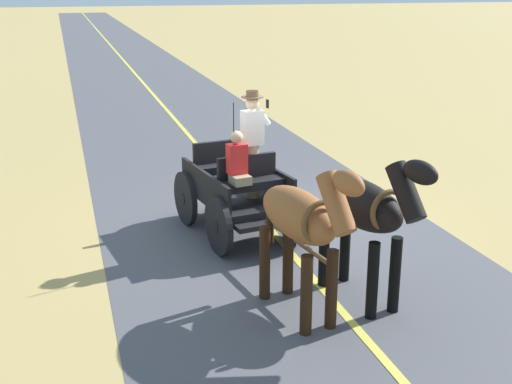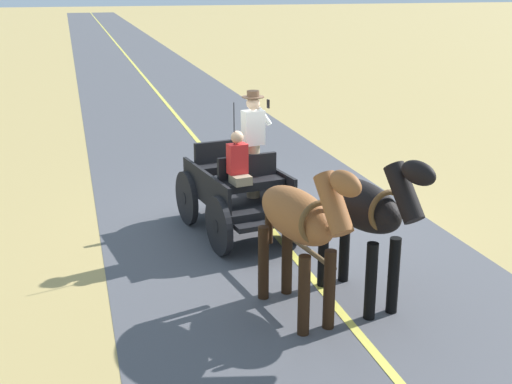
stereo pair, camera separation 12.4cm
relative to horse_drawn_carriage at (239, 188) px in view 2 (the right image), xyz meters
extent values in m
plane|color=tan|center=(-0.58, -0.27, -0.82)|extent=(200.00, 200.00, 0.00)
cube|color=#4C4C51|center=(-0.58, -0.27, -0.81)|extent=(5.84, 160.00, 0.01)
cube|color=#DBCC4C|center=(-0.58, -0.27, -0.81)|extent=(0.12, 160.00, 0.00)
cube|color=black|center=(0.02, -0.08, -0.16)|extent=(1.54, 2.36, 0.12)
cube|color=black|center=(-0.55, -0.17, 0.12)|extent=(0.40, 2.07, 0.44)
cube|color=black|center=(0.58, 0.01, 0.12)|extent=(0.40, 2.07, 0.44)
cube|color=black|center=(-0.18, 1.12, -0.26)|extent=(1.10, 0.41, 0.08)
cube|color=black|center=(0.21, -1.27, -0.34)|extent=(0.74, 0.31, 0.06)
cube|color=black|center=(-0.08, 0.51, 0.22)|extent=(1.06, 0.52, 0.14)
cube|color=black|center=(-0.05, 0.34, 0.44)|extent=(1.02, 0.24, 0.44)
cube|color=black|center=(0.10, -0.57, 0.22)|extent=(1.06, 0.52, 0.14)
cube|color=black|center=(0.13, -0.75, 0.44)|extent=(1.02, 0.24, 0.44)
cylinder|color=black|center=(-0.75, 0.57, -0.34)|extent=(0.25, 0.96, 0.96)
cylinder|color=black|center=(-0.75, 0.57, -0.34)|extent=(0.15, 0.23, 0.21)
cylinder|color=black|center=(0.53, 0.78, -0.34)|extent=(0.25, 0.96, 0.96)
cylinder|color=black|center=(0.53, 0.78, -0.34)|extent=(0.15, 0.23, 0.21)
cylinder|color=black|center=(-0.50, -0.95, -0.34)|extent=(0.25, 0.96, 0.96)
cylinder|color=black|center=(-0.50, -0.95, -0.34)|extent=(0.15, 0.23, 0.21)
cylinder|color=black|center=(0.78, -0.74, -0.34)|extent=(0.25, 0.96, 0.96)
cylinder|color=black|center=(0.78, -0.74, -0.34)|extent=(0.15, 0.23, 0.21)
cylinder|color=brown|center=(-0.34, 2.09, -0.21)|extent=(0.39, 1.99, 0.07)
cylinder|color=black|center=(0.22, 0.56, 0.92)|extent=(0.02, 0.02, 1.30)
cylinder|color=#998466|center=(-0.18, 0.22, 0.35)|extent=(0.22, 0.22, 0.90)
cube|color=silver|center=(-0.18, 0.22, 1.08)|extent=(0.37, 0.27, 0.56)
sphere|color=beige|center=(-0.18, 0.22, 1.48)|extent=(0.22, 0.22, 0.22)
cylinder|color=#473323|center=(-0.18, 0.22, 1.58)|extent=(0.36, 0.36, 0.01)
cylinder|color=#473323|center=(-0.18, 0.22, 1.63)|extent=(0.20, 0.20, 0.10)
cylinder|color=silver|center=(-0.37, 0.23, 1.26)|extent=(0.27, 0.12, 0.32)
cube|color=black|center=(-0.43, 0.24, 1.46)|extent=(0.03, 0.07, 0.14)
cube|color=#998466|center=(0.15, 0.67, 0.36)|extent=(0.33, 0.36, 0.14)
cube|color=red|center=(0.17, 0.56, 0.67)|extent=(0.33, 0.25, 0.48)
sphere|color=tan|center=(0.17, 0.56, 1.02)|extent=(0.20, 0.20, 0.20)
ellipsoid|color=black|center=(-0.93, 2.80, 0.55)|extent=(0.89, 1.64, 0.64)
cylinder|color=black|center=(-1.23, 3.30, -0.29)|extent=(0.15, 0.15, 1.05)
cylinder|color=black|center=(-0.88, 3.37, -0.29)|extent=(0.15, 0.15, 1.05)
cylinder|color=black|center=(-0.99, 2.23, -0.29)|extent=(0.15, 0.15, 1.05)
cylinder|color=black|center=(-0.64, 2.31, -0.29)|extent=(0.15, 0.15, 1.05)
cylinder|color=black|center=(-1.12, 3.63, 0.95)|extent=(0.39, 0.69, 0.73)
ellipsoid|color=black|center=(-1.17, 3.84, 1.26)|extent=(0.33, 0.57, 0.28)
cube|color=black|center=(-1.11, 3.61, 0.99)|extent=(0.17, 0.50, 0.56)
cylinder|color=black|center=(-0.77, 2.08, 0.25)|extent=(0.11, 0.11, 0.70)
torus|color=brown|center=(-1.05, 3.34, 0.63)|extent=(0.55, 0.19, 0.55)
ellipsoid|color=brown|center=(0.00, 2.96, 0.55)|extent=(0.84, 1.64, 0.64)
cylinder|color=black|center=(-0.28, 3.46, -0.29)|extent=(0.15, 0.15, 1.05)
cylinder|color=black|center=(0.08, 3.53, -0.29)|extent=(0.15, 0.15, 1.05)
cylinder|color=black|center=(-0.07, 2.38, -0.29)|extent=(0.15, 0.15, 1.05)
cylinder|color=black|center=(0.28, 2.45, -0.29)|extent=(0.15, 0.15, 1.05)
cylinder|color=brown|center=(-0.15, 3.78, 0.95)|extent=(0.38, 0.69, 0.73)
ellipsoid|color=brown|center=(-0.19, 4.00, 1.26)|extent=(0.32, 0.57, 0.28)
cube|color=black|center=(-0.15, 3.76, 0.99)|extent=(0.15, 0.50, 0.56)
cylinder|color=black|center=(0.14, 2.23, 0.25)|extent=(0.11, 0.11, 0.70)
torus|color=brown|center=(-0.10, 3.49, 0.63)|extent=(0.55, 0.17, 0.55)
camera|label=1|loc=(2.72, 10.38, 3.39)|focal=46.74mm
camera|label=2|loc=(2.60, 10.42, 3.39)|focal=46.74mm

